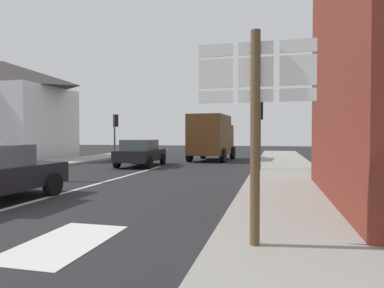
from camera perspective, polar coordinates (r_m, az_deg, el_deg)
ground_plane at (r=16.98m, az=-7.41°, el=-4.35°), size 80.00×80.00×0.00m
sidewalk_right at (r=13.89m, az=15.85°, el=-5.39°), size 3.06×44.00×0.14m
sidewalk_left at (r=18.78m, az=-28.99°, el=-3.75°), size 3.06×44.00×0.14m
lane_centre_stripe at (r=13.35m, az=-13.58°, el=-5.93°), size 0.16×12.00×0.01m
lane_turn_arrow at (r=6.02m, az=-20.46°, el=-15.10°), size 1.20×2.20×0.01m
clapboard_house_left at (r=28.58m, az=-28.90°, el=5.05°), size 8.99×7.57×7.11m
sedan_far at (r=19.12m, az=-8.51°, el=-1.42°), size 2.17×4.30×1.47m
delivery_truck at (r=23.18m, az=3.28°, el=1.30°), size 2.73×5.12×3.05m
route_sign_post at (r=4.98m, az=10.50°, el=4.77°), size 1.66×0.14×3.20m
traffic_light_near_right at (r=16.28m, az=11.21°, el=4.12°), size 0.30×0.49×3.35m
traffic_light_far_left at (r=25.95m, az=-12.63°, el=2.96°), size 0.30×0.49×3.25m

